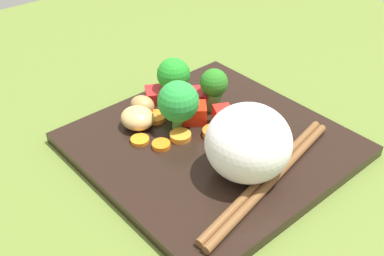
# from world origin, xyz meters

# --- Properties ---
(ground_plane) EXTENTS (1.10, 1.10, 0.02)m
(ground_plane) POSITION_xyz_m (0.00, 0.00, -0.01)
(ground_plane) COLOR #5C732D
(square_plate) EXTENTS (0.27, 0.27, 0.01)m
(square_plate) POSITION_xyz_m (0.00, 0.00, 0.01)
(square_plate) COLOR black
(square_plate) RESTS_ON ground_plane
(rice_mound) EXTENTS (0.12, 0.12, 0.08)m
(rice_mound) POSITION_xyz_m (-0.06, 0.01, 0.05)
(rice_mound) COLOR white
(rice_mound) RESTS_ON square_plate
(broccoli_floret_0) EXTENTS (0.03, 0.03, 0.05)m
(broccoli_floret_0) POSITION_xyz_m (0.05, -0.04, 0.04)
(broccoli_floret_0) COLOR #5D913D
(broccoli_floret_0) RESTS_ON square_plate
(broccoli_floret_1) EXTENTS (0.04, 0.04, 0.05)m
(broccoli_floret_1) POSITION_xyz_m (0.09, -0.02, 0.04)
(broccoli_floret_1) COLOR #82B451
(broccoli_floret_1) RESTS_ON square_plate
(broccoli_floret_2) EXTENTS (0.05, 0.05, 0.06)m
(broccoli_floret_2) POSITION_xyz_m (0.04, 0.01, 0.05)
(broccoli_floret_2) COLOR #59A13C
(broccoli_floret_2) RESTS_ON square_plate
(carrot_slice_0) EXTENTS (0.02, 0.02, 0.00)m
(carrot_slice_0) POSITION_xyz_m (0.05, 0.06, 0.01)
(carrot_slice_0) COLOR orange
(carrot_slice_0) RESTS_ON square_plate
(carrot_slice_1) EXTENTS (0.04, 0.04, 0.01)m
(carrot_slice_1) POSITION_xyz_m (0.07, 0.02, 0.02)
(carrot_slice_1) COLOR orange
(carrot_slice_1) RESTS_ON square_plate
(carrot_slice_2) EXTENTS (0.04, 0.04, 0.01)m
(carrot_slice_2) POSITION_xyz_m (0.07, -0.01, 0.01)
(carrot_slice_2) COLOR orange
(carrot_slice_2) RESTS_ON square_plate
(carrot_slice_3) EXTENTS (0.03, 0.03, 0.01)m
(carrot_slice_3) POSITION_xyz_m (0.01, -0.01, 0.02)
(carrot_slice_3) COLOR orange
(carrot_slice_3) RESTS_ON square_plate
(carrot_slice_4) EXTENTS (0.03, 0.03, 0.01)m
(carrot_slice_4) POSITION_xyz_m (0.02, 0.02, 0.02)
(carrot_slice_4) COLOR orange
(carrot_slice_4) RESTS_ON square_plate
(carrot_slice_5) EXTENTS (0.03, 0.03, 0.01)m
(carrot_slice_5) POSITION_xyz_m (0.02, 0.05, 0.01)
(carrot_slice_5) COLOR orange
(carrot_slice_5) RESTS_ON square_plate
(pepper_chunk_0) EXTENTS (0.04, 0.03, 0.02)m
(pepper_chunk_0) POSITION_xyz_m (0.07, -0.03, 0.02)
(pepper_chunk_0) COLOR red
(pepper_chunk_0) RESTS_ON square_plate
(pepper_chunk_1) EXTENTS (0.03, 0.03, 0.01)m
(pepper_chunk_1) POSITION_xyz_m (0.11, 0.00, 0.02)
(pepper_chunk_1) COLOR red
(pepper_chunk_1) RESTS_ON square_plate
(pepper_chunk_2) EXTENTS (0.04, 0.04, 0.02)m
(pepper_chunk_2) POSITION_xyz_m (0.04, -0.01, 0.02)
(pepper_chunk_2) COLOR red
(pepper_chunk_2) RESTS_ON square_plate
(pepper_chunk_3) EXTENTS (0.03, 0.03, 0.02)m
(pepper_chunk_3) POSITION_xyz_m (0.01, -0.03, 0.02)
(pepper_chunk_3) COLOR red
(pepper_chunk_3) RESTS_ON square_plate
(chicken_piece_0) EXTENTS (0.04, 0.04, 0.02)m
(chicken_piece_0) POSITION_xyz_m (0.07, 0.05, 0.02)
(chicken_piece_0) COLOR tan
(chicken_piece_0) RESTS_ON square_plate
(chicken_piece_1) EXTENTS (0.04, 0.03, 0.02)m
(chicken_piece_1) POSITION_xyz_m (0.09, 0.03, 0.02)
(chicken_piece_1) COLOR tan
(chicken_piece_1) RESTS_ON square_plate
(chopstick_pair) EXTENTS (0.07, 0.22, 0.01)m
(chopstick_pair) POSITION_xyz_m (-0.09, 0.00, 0.02)
(chopstick_pair) COLOR brown
(chopstick_pair) RESTS_ON square_plate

